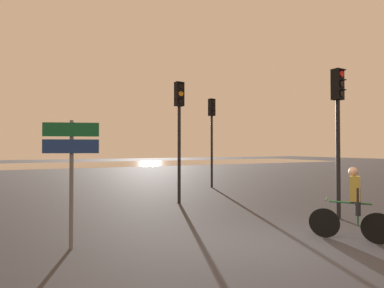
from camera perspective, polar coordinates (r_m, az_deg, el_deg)
The scene contains 7 objects.
ground_plane at distance 6.67m, azimuth 16.37°, elevation -18.52°, with size 120.00×120.00×0.00m, color #333338.
water_strip at distance 41.86m, azimuth -20.57°, elevation -3.68°, with size 80.00×16.00×0.01m, color #9E937F.
traffic_light_center at distance 11.21m, azimuth -2.44°, elevation 4.78°, with size 0.34×0.36×4.52m.
traffic_light_far_right at distance 15.85m, azimuth 3.79°, elevation 3.44°, with size 0.35×0.37×4.68m.
traffic_light_near_right at distance 9.75m, azimuth 26.04°, elevation 5.10°, with size 0.35×0.36×4.35m.
direction_sign_post at distance 6.53m, azimuth -22.03°, elevation -2.84°, with size 1.04×0.41×2.60m.
cyclist at distance 7.58m, azimuth 28.36°, elevation -9.93°, with size 1.03×1.41×1.62m.
Camera 1 is at (-4.32, -4.67, 2.01)m, focal length 28.00 mm.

